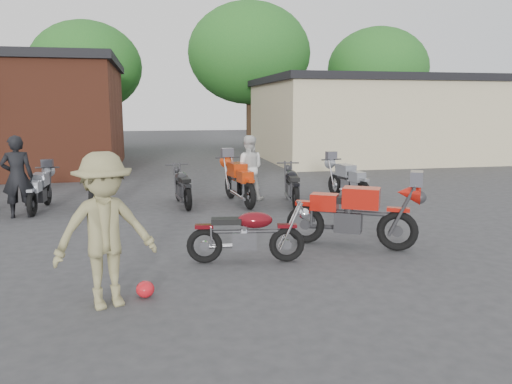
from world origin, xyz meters
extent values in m
plane|color=#323234|center=(0.00, 0.00, 0.00)|extent=(90.00, 90.00, 0.00)
cube|color=tan|center=(8.50, 15.00, 1.75)|extent=(10.00, 8.00, 3.50)
ellipsoid|color=red|center=(-1.85, -0.70, 0.11)|extent=(0.27, 0.27, 0.22)
imported|color=black|center=(-4.65, 4.77, 0.92)|extent=(0.74, 0.56, 1.85)
imported|color=silver|center=(0.79, 5.81, 0.86)|extent=(0.98, 0.85, 1.72)
imported|color=#877F53|center=(-2.30, -0.89, 0.97)|extent=(1.42, 1.08, 1.94)
camera|label=1|loc=(-1.71, -7.07, 2.48)|focal=35.00mm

